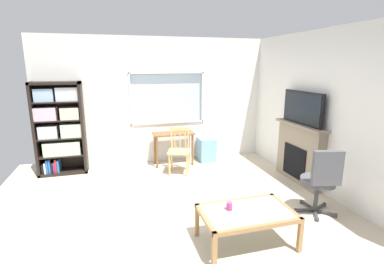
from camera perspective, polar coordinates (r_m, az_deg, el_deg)
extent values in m
cube|color=beige|center=(4.49, -2.18, -14.93)|extent=(5.83, 5.60, 0.02)
cube|color=silver|center=(6.44, -7.02, -2.00)|extent=(4.83, 0.12, 0.86)
cube|color=silver|center=(6.22, -7.52, 15.06)|extent=(4.83, 0.12, 0.72)
cube|color=silver|center=(6.21, -20.93, 5.89)|extent=(1.87, 0.12, 1.10)
cube|color=silver|center=(6.73, 7.55, 7.14)|extent=(1.37, 0.12, 1.10)
cube|color=silver|center=(6.31, -5.02, 6.80)|extent=(1.58, 0.02, 1.10)
cube|color=white|center=(6.32, -4.80, 1.89)|extent=(1.64, 0.06, 0.03)
cube|color=white|center=(6.20, -5.00, 11.67)|extent=(1.64, 0.06, 0.03)
cube|color=white|center=(6.14, -12.21, 6.38)|extent=(0.03, 0.06, 1.10)
cube|color=white|center=(6.43, 2.09, 6.97)|extent=(0.03, 0.06, 1.10)
cube|color=silver|center=(5.18, 25.37, 3.42)|extent=(0.12, 4.80, 2.68)
cube|color=black|center=(6.19, -28.64, 0.34)|extent=(0.05, 0.38, 1.80)
cube|color=black|center=(6.05, -20.80, 0.85)|extent=(0.05, 0.38, 1.80)
cube|color=black|center=(5.99, -25.57, 8.79)|extent=(0.90, 0.38, 0.05)
cube|color=black|center=(6.33, -24.00, -7.16)|extent=(0.90, 0.38, 0.05)
cube|color=black|center=(6.28, -24.52, 0.94)|extent=(0.90, 0.02, 1.80)
cube|color=black|center=(6.23, -24.30, -4.13)|extent=(0.85, 0.36, 0.02)
cube|color=black|center=(6.14, -24.61, -1.00)|extent=(0.85, 0.36, 0.02)
cube|color=black|center=(6.07, -24.92, 2.21)|extent=(0.85, 0.36, 0.02)
cube|color=black|center=(6.02, -25.24, 5.48)|extent=(0.85, 0.36, 0.02)
cube|color=#B7D6B2|center=(6.18, -24.31, -2.86)|extent=(0.67, 0.30, 0.27)
cube|color=silver|center=(6.14, -26.60, 0.07)|extent=(0.33, 0.28, 0.24)
cube|color=#B7D6B2|center=(6.07, -22.70, 0.40)|extent=(0.39, 0.31, 0.26)
cube|color=beige|center=(6.08, -27.02, 3.29)|extent=(0.39, 0.32, 0.24)
cube|color=beige|center=(6.01, -23.04, 3.50)|extent=(0.33, 0.31, 0.23)
cube|color=#9EBCDB|center=(6.03, -27.28, 6.55)|extent=(0.33, 0.27, 0.24)
cube|color=silver|center=(5.97, -23.51, 6.94)|extent=(0.39, 0.27, 0.26)
cube|color=black|center=(6.34, -27.41, -6.33)|extent=(0.04, 0.22, 0.19)
cube|color=white|center=(6.33, -27.02, -6.20)|extent=(0.03, 0.25, 0.22)
cube|color=#286BB2|center=(6.32, -26.69, -5.97)|extent=(0.03, 0.25, 0.27)
cube|color=#286BB2|center=(6.31, -26.32, -5.95)|extent=(0.04, 0.24, 0.27)
cube|color=black|center=(6.31, -25.92, -6.20)|extent=(0.03, 0.25, 0.21)
cube|color=purple|center=(6.30, -25.63, -6.15)|extent=(0.02, 0.23, 0.21)
cube|color=red|center=(6.29, -25.32, -5.92)|extent=(0.04, 0.25, 0.26)
cube|color=#286BB2|center=(6.28, -24.91, -5.99)|extent=(0.03, 0.27, 0.24)
cube|color=brown|center=(6.09, -3.73, -0.29)|extent=(0.86, 0.39, 0.03)
cylinder|color=brown|center=(5.98, -6.98, -4.10)|extent=(0.04, 0.04, 0.67)
cylinder|color=brown|center=(6.13, 0.10, -3.56)|extent=(0.04, 0.04, 0.67)
cylinder|color=brown|center=(6.26, -7.39, -3.33)|extent=(0.04, 0.04, 0.67)
cylinder|color=brown|center=(6.40, -0.61, -2.83)|extent=(0.04, 0.04, 0.67)
cube|color=tan|center=(5.63, -2.58, -3.89)|extent=(0.53, 0.52, 0.04)
cylinder|color=tan|center=(5.58, -4.50, -6.61)|extent=(0.04, 0.04, 0.43)
cylinder|color=tan|center=(5.54, -1.00, -6.73)|extent=(0.04, 0.04, 0.43)
cylinder|color=tan|center=(5.88, -4.01, -5.56)|extent=(0.04, 0.04, 0.43)
cylinder|color=tan|center=(5.84, -0.70, -5.66)|extent=(0.04, 0.04, 0.43)
cylinder|color=tan|center=(5.75, -4.09, -1.23)|extent=(0.04, 0.04, 0.45)
cylinder|color=tan|center=(5.71, -0.71, -1.30)|extent=(0.04, 0.04, 0.45)
cube|color=tan|center=(5.68, -2.42, 0.64)|extent=(0.35, 0.16, 0.06)
cylinder|color=tan|center=(5.75, -3.44, -1.53)|extent=(0.02, 0.02, 0.35)
cylinder|color=tan|center=(5.73, -2.40, -1.56)|extent=(0.02, 0.02, 0.35)
cylinder|color=tan|center=(5.72, -1.36, -1.58)|extent=(0.02, 0.02, 0.35)
cube|color=#72ADDB|center=(6.44, 2.87, -3.48)|extent=(0.35, 0.40, 0.51)
cube|color=gray|center=(5.59, 20.57, -4.14)|extent=(0.18, 1.13, 1.04)
cube|color=black|center=(5.57, 19.67, -5.56)|extent=(0.03, 0.62, 0.57)
cube|color=gray|center=(5.45, 20.86, 1.29)|extent=(0.26, 1.23, 0.04)
cube|color=black|center=(5.39, 21.13, 4.50)|extent=(0.05, 1.03, 0.58)
cube|color=black|center=(5.38, 20.88, 4.49)|extent=(0.01, 0.98, 0.53)
cylinder|color=#4C4C51|center=(4.54, 23.71, -8.94)|extent=(0.48, 0.48, 0.09)
cube|color=#4C4C51|center=(4.26, 25.31, -6.51)|extent=(0.41, 0.17, 0.48)
cylinder|color=#38383D|center=(4.63, 23.43, -11.70)|extent=(0.06, 0.06, 0.42)
cube|color=#38383D|center=(4.66, 21.58, -14.21)|extent=(0.28, 0.10, 0.03)
cylinder|color=#38383D|center=(4.61, 19.93, -14.44)|extent=(0.05, 0.05, 0.05)
cube|color=#38383D|center=(4.60, 23.39, -14.81)|extent=(0.18, 0.26, 0.03)
cylinder|color=#38383D|center=(4.47, 23.60, -15.69)|extent=(0.05, 0.05, 0.05)
cube|color=#38383D|center=(4.70, 24.91, -14.30)|extent=(0.21, 0.24, 0.03)
cylinder|color=#38383D|center=(4.69, 26.64, -14.63)|extent=(0.05, 0.05, 0.05)
cube|color=#38383D|center=(4.83, 24.03, -13.45)|extent=(0.27, 0.14, 0.03)
cylinder|color=#38383D|center=(4.95, 24.82, -12.95)|extent=(0.05, 0.05, 0.05)
cube|color=#38383D|center=(4.81, 22.04, -13.39)|extent=(0.06, 0.28, 0.03)
cylinder|color=#38383D|center=(4.90, 20.93, -12.82)|extent=(0.05, 0.05, 0.05)
cube|color=#8C9E99|center=(3.57, 10.85, -15.28)|extent=(0.99, 0.59, 0.02)
cube|color=#A37547|center=(3.33, 13.37, -17.90)|extent=(1.09, 0.05, 0.05)
cube|color=#A37547|center=(3.83, 8.68, -13.37)|extent=(1.09, 0.05, 0.05)
cube|color=#A37547|center=(3.40, 2.60, -16.89)|extent=(0.05, 0.69, 0.05)
cube|color=#A37547|center=(3.82, 18.06, -14.00)|extent=(0.05, 0.69, 0.05)
cube|color=#A37547|center=(3.26, 4.45, -22.81)|extent=(0.05, 0.05, 0.38)
cube|color=#A37547|center=(3.70, 20.67, -18.95)|extent=(0.05, 0.05, 0.38)
cube|color=#A37547|center=(3.77, 0.99, -17.38)|extent=(0.05, 0.05, 0.38)
cube|color=#A37547|center=(4.15, 15.36, -14.82)|extent=(0.05, 0.05, 0.38)
cylinder|color=#DB3D84|center=(3.54, 7.42, -14.40)|extent=(0.07, 0.07, 0.09)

